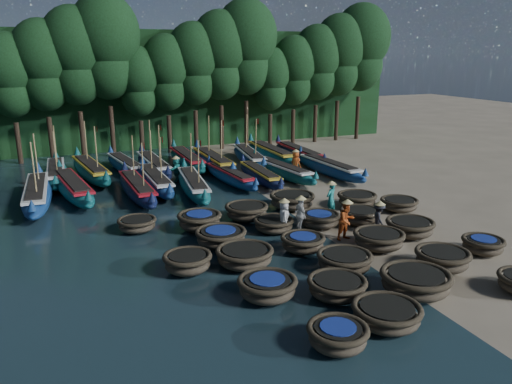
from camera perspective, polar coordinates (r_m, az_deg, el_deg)
name	(u,v)px	position (r m, az deg, el deg)	size (l,w,h in m)	color
ground	(302,221)	(25.24, 5.29, -3.32)	(120.00, 120.00, 0.00)	gray
foliage_wall	(183,89)	(46.09, -8.31, 11.59)	(40.00, 3.00, 10.00)	black
coracle_1	(338,336)	(14.97, 9.32, -15.89)	(1.82, 1.82, 0.72)	#4D4330
coracle_2	(387,314)	(16.34, 14.71, -13.37)	(2.38, 2.38, 0.72)	#4D4330
coracle_3	(416,282)	(18.53, 17.77, -9.74)	(2.51, 2.51, 0.84)	#4D4330
coracle_5	(267,287)	(17.38, 1.30, -10.79)	(2.22, 2.22, 0.78)	#4D4330
coracle_6	(337,287)	(17.72, 9.25, -10.64)	(2.29, 2.29, 0.71)	#4D4330
coracle_7	(344,261)	(19.73, 10.08, -7.75)	(2.53, 2.53, 0.75)	#4D4330
coracle_8	(442,259)	(20.88, 20.53, -7.14)	(2.47, 2.47, 0.79)	#4D4330
coracle_9	(483,245)	(23.12, 24.51, -5.50)	(2.07, 2.07, 0.69)	#4D4330
coracle_10	(188,262)	(19.50, -7.83, -7.91)	(1.92, 1.92, 0.77)	#4D4330
coracle_11	(245,256)	(19.87, -1.32, -7.31)	(2.66, 2.66, 0.77)	#4D4330
coracle_12	(303,242)	(21.33, 5.38, -5.76)	(1.92, 1.92, 0.73)	#4D4330
coracle_13	(379,239)	(22.20, 13.86, -5.25)	(2.39, 2.39, 0.77)	#4D4330
coracle_14	(410,227)	(24.05, 17.19, -3.85)	(2.59, 2.59, 0.78)	#4D4330
coracle_15	(221,236)	(21.92, -4.04, -5.09)	(2.27, 2.27, 0.75)	#4D4330
coracle_16	(274,224)	(23.56, 2.04, -3.68)	(2.06, 2.06, 0.67)	#4D4330
coracle_17	(319,219)	(24.37, 7.23, -3.08)	(2.46, 2.46, 0.70)	#4D4330
coracle_18	(360,215)	(25.12, 11.80, -2.63)	(2.20, 2.20, 0.77)	#4D4330
coracle_19	(399,204)	(27.68, 16.04, -1.32)	(2.02, 2.02, 0.68)	#4D4330
coracle_20	(137,224)	(24.25, -13.44, -3.58)	(2.22, 2.22, 0.65)	#4D4330
coracle_21	(200,220)	(23.85, -6.47, -3.25)	(2.57, 2.57, 0.85)	#4D4330
coracle_22	(247,211)	(25.15, -1.08, -2.21)	(2.55, 2.55, 0.81)	#4D4330
coracle_23	(292,200)	(27.02, 4.16, -0.93)	(2.79, 2.79, 0.84)	#4D4330
coracle_24	(357,199)	(27.74, 11.47, -0.83)	(2.26, 2.26, 0.79)	#4D4330
long_boat_0	(37,194)	(30.21, -23.77, -0.22)	(1.76, 8.94, 3.80)	navy
long_boat_1	(73,187)	(30.96, -20.19, 0.49)	(2.75, 8.64, 1.54)	#0F5655
long_boat_2	(137,188)	(29.84, -13.43, 0.42)	(1.74, 8.17, 3.47)	#10103B
long_boat_3	(155,180)	(31.41, -11.48, 1.31)	(1.60, 8.21, 3.49)	navy
long_boat_4	(193,185)	(30.05, -7.16, 0.84)	(2.25, 8.12, 3.47)	#0F5655
long_boat_5	(230,176)	(32.14, -2.95, 1.82)	(2.04, 7.30, 1.29)	navy
long_boat_6	(260,175)	(32.44, 0.47, 1.96)	(1.46, 7.26, 1.28)	#10103B
long_boat_7	(282,170)	(33.53, 3.02, 2.47)	(2.41, 7.81, 1.39)	#0F5655
long_boat_8	(329,168)	(34.57, 8.39, 2.77)	(1.95, 8.20, 1.45)	navy
long_boat_9	(56,173)	(35.11, -21.86, 2.00)	(1.60, 8.31, 3.53)	#0F5655
long_boat_10	(91,170)	(35.07, -18.35, 2.38)	(2.76, 8.69, 3.73)	#0F5655
long_boat_11	(125,165)	(36.31, -14.71, 3.00)	(2.52, 7.76, 1.38)	navy
long_boat_12	(154,165)	(35.67, -11.61, 3.04)	(1.79, 8.42, 3.58)	#10103B
long_boat_13	(187,159)	(37.12, -7.91, 3.70)	(1.55, 8.41, 1.48)	#0F5655
long_boat_14	(213,161)	(36.26, -4.91, 3.55)	(1.61, 8.75, 3.71)	navy
long_boat_15	(249,157)	(37.64, -0.78, 4.04)	(2.53, 8.49, 3.63)	navy
long_boat_16	(271,153)	(38.81, 1.76, 4.43)	(1.65, 8.99, 1.58)	#0F5655
long_boat_17	(299,154)	(39.01, 4.93, 4.39)	(1.59, 8.49, 1.49)	#10103B
fisherman_0	(284,216)	(23.15, 3.22, -2.75)	(0.75, 0.93, 1.84)	beige
fisherman_1	(331,197)	(26.02, 8.56, -0.61)	(0.76, 0.65, 1.95)	#1B756E
fisherman_2	(347,220)	(22.78, 10.31, -3.13)	(1.00, 0.86, 2.01)	#AD4417
fisherman_3	(379,217)	(23.86, 13.89, -2.85)	(0.82, 1.09, 1.70)	black
fisherman_4	(301,214)	(23.36, 5.11, -2.51)	(0.52, 1.01, 1.92)	beige
fisherman_5	(176,169)	(33.11, -9.10, 2.66)	(1.25, 1.46, 1.78)	#1B756E
fisherman_6	(296,162)	(34.29, 4.55, 3.42)	(0.80, 0.98, 1.93)	#AD4417
tree_1	(10,74)	(41.24, -26.34, 11.99)	(4.09, 4.09, 9.65)	black
tree_2	(43,64)	(41.14, -23.19, 13.28)	(4.51, 4.51, 10.63)	black
tree_3	(75,55)	(41.17, -20.01, 14.54)	(4.92, 4.92, 11.60)	black
tree_4	(106,45)	(41.35, -16.80, 15.74)	(5.34, 5.34, 12.58)	black
tree_5	(138,81)	(41.71, -13.30, 12.26)	(3.68, 3.68, 8.68)	black
tree_6	(167,72)	(42.10, -10.19, 13.38)	(4.09, 4.09, 9.65)	black
tree_7	(194,63)	(42.63, -7.12, 14.43)	(4.51, 4.51, 10.63)	black
tree_8	(220,54)	(43.28, -4.10, 15.42)	(4.92, 4.92, 11.60)	black
tree_9	(246,46)	(44.05, -1.15, 16.34)	(5.34, 5.34, 12.58)	black
tree_10	(271,78)	(44.98, 1.67, 12.88)	(3.68, 3.68, 8.68)	black
tree_11	(294,70)	(45.93, 4.38, 13.75)	(4.09, 4.09, 9.65)	black
tree_12	(317,62)	(46.98, 7.00, 14.55)	(4.51, 4.51, 10.63)	black
tree_13	(339,54)	(48.12, 9.51, 15.29)	(4.92, 4.92, 11.60)	black
tree_14	(361,47)	(49.36, 11.92, 15.96)	(5.34, 5.34, 12.58)	black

